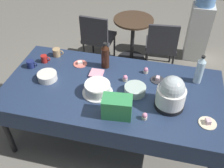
{
  "coord_description": "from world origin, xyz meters",
  "views": [
    {
      "loc": [
        0.44,
        -1.86,
        2.45
      ],
      "look_at": [
        0.0,
        0.0,
        0.8
      ],
      "focal_mm": 40.8,
      "sensor_mm": 36.0,
      "label": 1
    }
  ],
  "objects": [
    {
      "name": "cupcake_vanilla",
      "position": [
        0.37,
        -0.33,
        0.78
      ],
      "size": [
        0.05,
        0.05,
        0.07
      ],
      "color": "beige",
      "rests_on": "potluck_table"
    },
    {
      "name": "cupcake_lemon",
      "position": [
        0.3,
        0.32,
        0.78
      ],
      "size": [
        0.05,
        0.05,
        0.07
      ],
      "color": "beige",
      "rests_on": "potluck_table"
    },
    {
      "name": "potluck_table",
      "position": [
        0.0,
        0.0,
        0.69
      ],
      "size": [
        2.2,
        1.1,
        0.75
      ],
      "color": "navy",
      "rests_on": "ground"
    },
    {
      "name": "frosted_layer_cake",
      "position": [
        -0.12,
        -0.11,
        0.81
      ],
      "size": [
        0.3,
        0.3,
        0.12
      ],
      "color": "silver",
      "rests_on": "potluck_table"
    },
    {
      "name": "water_cooler",
      "position": [
        0.94,
        1.93,
        0.59
      ],
      "size": [
        0.32,
        0.32,
        1.24
      ],
      "color": "silver",
      "rests_on": "ground"
    },
    {
      "name": "round_cafe_table",
      "position": [
        -0.05,
        1.6,
        0.5
      ],
      "size": [
        0.6,
        0.6,
        0.72
      ],
      "color": "#473323",
      "rests_on": "ground"
    },
    {
      "name": "maroon_chair_right",
      "position": [
        0.41,
        1.38,
        0.49
      ],
      "size": [
        0.48,
        0.48,
        0.85
      ],
      "color": "#333338",
      "rests_on": "ground"
    },
    {
      "name": "slow_cooker",
      "position": [
        0.57,
        -0.12,
        0.9
      ],
      "size": [
        0.28,
        0.28,
        0.33
      ],
      "color": "black",
      "rests_on": "potluck_table"
    },
    {
      "name": "dessert_plate_charcoal",
      "position": [
        0.43,
        0.22,
        0.76
      ],
      "size": [
        0.15,
        0.15,
        0.05
      ],
      "color": "#2D2D33",
      "rests_on": "potluck_table"
    },
    {
      "name": "ground",
      "position": [
        0.0,
        0.0,
        0.0
      ],
      "size": [
        9.0,
        9.0,
        0.0
      ],
      "primitive_type": "plane",
      "color": "slate"
    },
    {
      "name": "coffee_mug_navy",
      "position": [
        -0.95,
        0.13,
        0.79
      ],
      "size": [
        0.12,
        0.08,
        0.08
      ],
      "color": "navy",
      "rests_on": "potluck_table"
    },
    {
      "name": "soda_bottle_cola",
      "position": [
        -0.15,
        0.33,
        0.89
      ],
      "size": [
        0.09,
        0.09,
        0.3
      ],
      "color": "#33190F",
      "rests_on": "potluck_table"
    },
    {
      "name": "coffee_mug_red",
      "position": [
        -0.85,
        0.26,
        0.79
      ],
      "size": [
        0.11,
        0.07,
        0.08
      ],
      "color": "#B2231E",
      "rests_on": "potluck_table"
    },
    {
      "name": "cupcake_rose",
      "position": [
        0.11,
        0.14,
        0.78
      ],
      "size": [
        0.05,
        0.05,
        0.07
      ],
      "color": "beige",
      "rests_on": "potluck_table"
    },
    {
      "name": "coffee_mug_tan",
      "position": [
        -0.76,
        0.41,
        0.8
      ],
      "size": [
        0.13,
        0.09,
        0.09
      ],
      "color": "tan",
      "rests_on": "potluck_table"
    },
    {
      "name": "maroon_chair_left",
      "position": [
        -0.56,
        1.38,
        0.49
      ],
      "size": [
        0.47,
        0.47,
        0.85
      ],
      "color": "#333338",
      "rests_on": "ground"
    },
    {
      "name": "dessert_plate_coral",
      "position": [
        -0.44,
        0.31,
        0.76
      ],
      "size": [
        0.15,
        0.15,
        0.04
      ],
      "color": "#E07266",
      "rests_on": "potluck_table"
    },
    {
      "name": "ceramic_snack_bowl",
      "position": [
        -0.69,
        -0.02,
        0.79
      ],
      "size": [
        0.2,
        0.2,
        0.07
      ],
      "primitive_type": "cylinder",
      "color": "silver",
      "rests_on": "potluck_table"
    },
    {
      "name": "glass_salad_bowl",
      "position": [
        0.24,
        -0.02,
        0.79
      ],
      "size": [
        0.21,
        0.21,
        0.08
      ],
      "primitive_type": "cylinder",
      "color": "#B2C6BC",
      "rests_on": "potluck_table"
    },
    {
      "name": "soda_carton",
      "position": [
        0.13,
        -0.34,
        0.85
      ],
      "size": [
        0.27,
        0.19,
        0.2
      ],
      "primitive_type": "cube",
      "rotation": [
        0.0,
        0.0,
        0.1
      ],
      "color": "#338C4C",
      "rests_on": "potluck_table"
    },
    {
      "name": "paper_napkin_stack",
      "position": [
        -0.21,
        0.17,
        0.76
      ],
      "size": [
        0.14,
        0.14,
        0.02
      ],
      "primitive_type": "cube",
      "rotation": [
        0.0,
        0.0,
        0.02
      ],
      "color": "pink",
      "rests_on": "potluck_table"
    },
    {
      "name": "soda_bottle_water",
      "position": [
        0.83,
        0.3,
        0.9
      ],
      "size": [
        0.08,
        0.08,
        0.32
      ],
      "color": "silver",
      "rests_on": "potluck_table"
    },
    {
      "name": "dessert_plate_cream",
      "position": [
        0.91,
        -0.26,
        0.76
      ],
      "size": [
        0.16,
        0.16,
        0.05
      ],
      "color": "beige",
      "rests_on": "potluck_table"
    }
  ]
}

